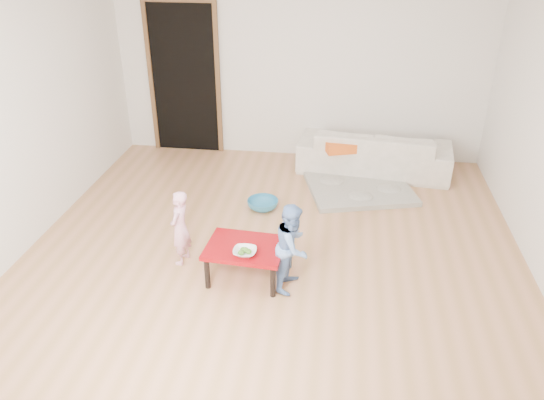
% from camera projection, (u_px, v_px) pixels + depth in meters
% --- Properties ---
extents(floor, '(5.00, 5.00, 0.01)m').
position_uv_depth(floor, '(275.00, 247.00, 5.48)').
color(floor, '#B4804D').
rests_on(floor, ground).
extents(back_wall, '(5.00, 0.02, 2.60)m').
position_uv_depth(back_wall, '(300.00, 63.00, 7.06)').
color(back_wall, white).
rests_on(back_wall, floor).
extents(left_wall, '(0.02, 5.00, 2.60)m').
position_uv_depth(left_wall, '(22.00, 115.00, 5.18)').
color(left_wall, white).
rests_on(left_wall, floor).
extents(doorway, '(1.02, 0.08, 2.11)m').
position_uv_depth(doorway, '(185.00, 80.00, 7.37)').
color(doorway, brown).
rests_on(doorway, back_wall).
extents(sofa, '(2.04, 0.98, 0.58)m').
position_uv_depth(sofa, '(374.00, 151.00, 7.01)').
color(sofa, white).
rests_on(sofa, floor).
extents(cushion, '(0.56, 0.53, 0.12)m').
position_uv_depth(cushion, '(342.00, 144.00, 6.81)').
color(cushion, orange).
rests_on(cushion, sofa).
extents(red_table, '(0.75, 0.58, 0.35)m').
position_uv_depth(red_table, '(246.00, 262.00, 4.92)').
color(red_table, maroon).
rests_on(red_table, floor).
extents(bowl, '(0.21, 0.21, 0.05)m').
position_uv_depth(bowl, '(245.00, 252.00, 4.70)').
color(bowl, white).
rests_on(bowl, red_table).
extents(broccoli, '(0.12, 0.12, 0.06)m').
position_uv_depth(broccoli, '(245.00, 252.00, 4.70)').
color(broccoli, '#2D5919').
rests_on(broccoli, red_table).
extents(child_pink, '(0.22, 0.30, 0.76)m').
position_uv_depth(child_pink, '(180.00, 228.00, 5.07)').
color(child_pink, pink).
rests_on(child_pink, floor).
extents(child_blue, '(0.40, 0.47, 0.84)m').
position_uv_depth(child_blue, '(293.00, 247.00, 4.71)').
color(child_blue, '#5A84D1').
rests_on(child_blue, floor).
extents(basin, '(0.36, 0.36, 0.11)m').
position_uv_depth(basin, '(263.00, 204.00, 6.17)').
color(basin, teal).
rests_on(basin, floor).
extents(blanket, '(1.46, 1.32, 0.06)m').
position_uv_depth(blanket, '(360.00, 189.00, 6.60)').
color(blanket, '#B6B1A0').
rests_on(blanket, floor).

